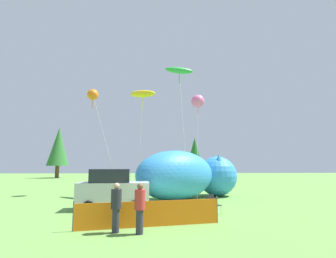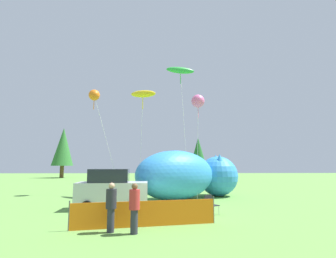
{
  "view_description": "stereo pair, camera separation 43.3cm",
  "coord_description": "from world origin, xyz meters",
  "px_view_note": "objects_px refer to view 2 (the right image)",
  "views": [
    {
      "loc": [
        -0.45,
        -14.15,
        2.56
      ],
      "look_at": [
        0.52,
        4.99,
        5.13
      ],
      "focal_mm": 28.0,
      "sensor_mm": 36.0,
      "label": 1
    },
    {
      "loc": [
        -0.01,
        -14.17,
        2.56
      ],
      "look_at": [
        0.52,
        4.99,
        5.13
      ],
      "focal_mm": 28.0,
      "sensor_mm": 36.0,
      "label": 2
    }
  ],
  "objects_px": {
    "parked_car": "(112,190)",
    "kite_green_fish": "(180,71)",
    "spectator_in_black_shirt": "(111,205)",
    "kite_pink_octopus": "(198,101)",
    "kite_yellow_hero": "(143,94)",
    "folding_chair": "(210,203)",
    "inflatable_cat": "(188,177)",
    "spectator_in_yellow_shirt": "(134,206)",
    "kite_orange_flower": "(94,95)"
  },
  "relations": [
    {
      "from": "spectator_in_black_shirt",
      "to": "spectator_in_yellow_shirt",
      "type": "bearing_deg",
      "value": -14.78
    },
    {
      "from": "inflatable_cat",
      "to": "kite_green_fish",
      "type": "xyz_separation_m",
      "value": [
        -0.17,
        4.1,
        9.69
      ]
    },
    {
      "from": "kite_pink_octopus",
      "to": "spectator_in_black_shirt",
      "type": "bearing_deg",
      "value": -117.36
    },
    {
      "from": "parked_car",
      "to": "kite_green_fish",
      "type": "xyz_separation_m",
      "value": [
        4.66,
        8.26,
        10.23
      ]
    },
    {
      "from": "spectator_in_yellow_shirt",
      "to": "kite_yellow_hero",
      "type": "height_order",
      "value": "kite_yellow_hero"
    },
    {
      "from": "parked_car",
      "to": "spectator_in_yellow_shirt",
      "type": "xyz_separation_m",
      "value": [
        1.84,
        -5.42,
        -0.09
      ]
    },
    {
      "from": "spectator_in_black_shirt",
      "to": "kite_green_fish",
      "type": "bearing_deg",
      "value": 74.47
    },
    {
      "from": "parked_car",
      "to": "inflatable_cat",
      "type": "bearing_deg",
      "value": 37.69
    },
    {
      "from": "spectator_in_black_shirt",
      "to": "kite_green_fish",
      "type": "xyz_separation_m",
      "value": [
        3.73,
        13.43,
        10.32
      ]
    },
    {
      "from": "folding_chair",
      "to": "kite_green_fish",
      "type": "height_order",
      "value": "kite_green_fish"
    },
    {
      "from": "kite_pink_octopus",
      "to": "folding_chair",
      "type": "bearing_deg",
      "value": -92.62
    },
    {
      "from": "inflatable_cat",
      "to": "kite_pink_octopus",
      "type": "relative_size",
      "value": 1.12
    },
    {
      "from": "spectator_in_black_shirt",
      "to": "kite_pink_octopus",
      "type": "xyz_separation_m",
      "value": [
        4.72,
        9.13,
        6.3
      ]
    },
    {
      "from": "kite_green_fish",
      "to": "kite_yellow_hero",
      "type": "height_order",
      "value": "kite_green_fish"
    },
    {
      "from": "inflatable_cat",
      "to": "spectator_in_black_shirt",
      "type": "bearing_deg",
      "value": -146.15
    },
    {
      "from": "folding_chair",
      "to": "inflatable_cat",
      "type": "height_order",
      "value": "inflatable_cat"
    },
    {
      "from": "folding_chair",
      "to": "kite_green_fish",
      "type": "bearing_deg",
      "value": 148.14
    },
    {
      "from": "kite_green_fish",
      "to": "kite_yellow_hero",
      "type": "xyz_separation_m",
      "value": [
        -3.36,
        -2.35,
        -2.95
      ]
    },
    {
      "from": "parked_car",
      "to": "folding_chair",
      "type": "height_order",
      "value": "parked_car"
    },
    {
      "from": "parked_car",
      "to": "kite_yellow_hero",
      "type": "distance_m",
      "value": 9.46
    },
    {
      "from": "parked_car",
      "to": "spectator_in_black_shirt",
      "type": "xyz_separation_m",
      "value": [
        0.93,
        -5.18,
        -0.09
      ]
    },
    {
      "from": "kite_orange_flower",
      "to": "kite_yellow_hero",
      "type": "height_order",
      "value": "kite_orange_flower"
    },
    {
      "from": "kite_green_fish",
      "to": "kite_pink_octopus",
      "type": "height_order",
      "value": "kite_green_fish"
    },
    {
      "from": "spectator_in_yellow_shirt",
      "to": "kite_pink_octopus",
      "type": "bearing_deg",
      "value": 67.86
    },
    {
      "from": "parked_car",
      "to": "spectator_in_black_shirt",
      "type": "height_order",
      "value": "parked_car"
    },
    {
      "from": "spectator_in_yellow_shirt",
      "to": "kite_yellow_hero",
      "type": "xyz_separation_m",
      "value": [
        -0.54,
        11.32,
        7.37
      ]
    },
    {
      "from": "parked_car",
      "to": "kite_pink_octopus",
      "type": "bearing_deg",
      "value": 31.97
    },
    {
      "from": "parked_car",
      "to": "kite_green_fish",
      "type": "distance_m",
      "value": 13.95
    },
    {
      "from": "folding_chair",
      "to": "spectator_in_black_shirt",
      "type": "height_order",
      "value": "spectator_in_black_shirt"
    },
    {
      "from": "parked_car",
      "to": "folding_chair",
      "type": "xyz_separation_m",
      "value": [
        5.4,
        -1.7,
        -0.54
      ]
    },
    {
      "from": "parked_car",
      "to": "kite_orange_flower",
      "type": "distance_m",
      "value": 11.06
    },
    {
      "from": "kite_orange_flower",
      "to": "kite_pink_octopus",
      "type": "xyz_separation_m",
      "value": [
        8.8,
        -3.49,
        -1.34
      ]
    },
    {
      "from": "kite_pink_octopus",
      "to": "kite_yellow_hero",
      "type": "bearing_deg",
      "value": 155.85
    },
    {
      "from": "spectator_in_yellow_shirt",
      "to": "spectator_in_black_shirt",
      "type": "xyz_separation_m",
      "value": [
        -0.91,
        0.24,
        0.0
      ]
    },
    {
      "from": "inflatable_cat",
      "to": "kite_yellow_hero",
      "type": "xyz_separation_m",
      "value": [
        -3.53,
        1.75,
        6.74
      ]
    },
    {
      "from": "folding_chair",
      "to": "spectator_in_black_shirt",
      "type": "xyz_separation_m",
      "value": [
        -4.47,
        -3.47,
        0.45
      ]
    },
    {
      "from": "inflatable_cat",
      "to": "kite_orange_flower",
      "type": "distance_m",
      "value": 11.12
    },
    {
      "from": "folding_chair",
      "to": "inflatable_cat",
      "type": "xyz_separation_m",
      "value": [
        -0.56,
        5.86,
        1.07
      ]
    },
    {
      "from": "inflatable_cat",
      "to": "kite_yellow_hero",
      "type": "bearing_deg",
      "value": 120.22
    },
    {
      "from": "folding_chair",
      "to": "kite_yellow_hero",
      "type": "relative_size",
      "value": 0.11
    },
    {
      "from": "parked_car",
      "to": "spectator_in_yellow_shirt",
      "type": "bearing_deg",
      "value": -74.19
    },
    {
      "from": "kite_pink_octopus",
      "to": "kite_yellow_hero",
      "type": "distance_m",
      "value": 4.89
    },
    {
      "from": "kite_pink_octopus",
      "to": "kite_yellow_hero",
      "type": "relative_size",
      "value": 0.87
    },
    {
      "from": "folding_chair",
      "to": "kite_yellow_hero",
      "type": "height_order",
      "value": "kite_yellow_hero"
    },
    {
      "from": "folding_chair",
      "to": "inflatable_cat",
      "type": "distance_m",
      "value": 5.98
    },
    {
      "from": "folding_chair",
      "to": "kite_pink_octopus",
      "type": "distance_m",
      "value": 8.81
    },
    {
      "from": "parked_car",
      "to": "spectator_in_black_shirt",
      "type": "bearing_deg",
      "value": -82.78
    },
    {
      "from": "spectator_in_black_shirt",
      "to": "kite_green_fish",
      "type": "height_order",
      "value": "kite_green_fish"
    },
    {
      "from": "folding_chair",
      "to": "kite_orange_flower",
      "type": "xyz_separation_m",
      "value": [
        -8.54,
        9.15,
        8.09
      ]
    },
    {
      "from": "kite_orange_flower",
      "to": "kite_green_fish",
      "type": "xyz_separation_m",
      "value": [
        7.8,
        0.81,
        2.68
      ]
    }
  ]
}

